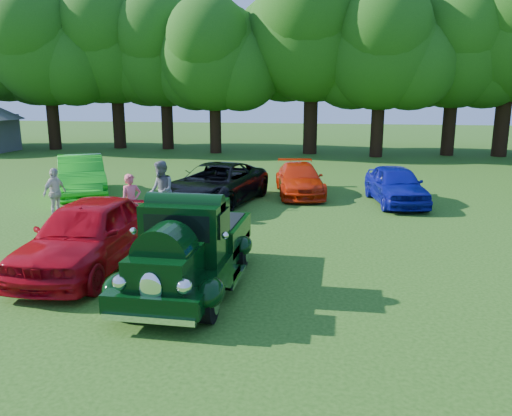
% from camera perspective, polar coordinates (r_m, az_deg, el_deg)
% --- Properties ---
extents(ground, '(120.00, 120.00, 0.00)m').
position_cam_1_polar(ground, '(11.59, -7.41, -7.57)').
color(ground, '#1F4810').
rests_on(ground, ground).
extents(hero_pickup, '(2.26, 4.85, 1.90)m').
position_cam_1_polar(hero_pickup, '(10.68, -7.56, -4.71)').
color(hero_pickup, black).
rests_on(hero_pickup, ground).
extents(red_convertible, '(2.13, 4.94, 1.66)m').
position_cam_1_polar(red_convertible, '(12.33, -18.67, -2.84)').
color(red_convertible, '#B00713').
rests_on(red_convertible, ground).
extents(back_car_lime, '(3.95, 5.07, 1.61)m').
position_cam_1_polar(back_car_lime, '(21.28, -19.34, 3.46)').
color(back_car_lime, '#1AC31A').
rests_on(back_car_lime, ground).
extents(back_car_black, '(3.46, 5.82, 1.52)m').
position_cam_1_polar(back_car_black, '(18.59, -4.60, 2.73)').
color(back_car_black, black).
rests_on(back_car_black, ground).
extents(back_car_orange, '(2.57, 4.60, 1.26)m').
position_cam_1_polar(back_car_orange, '(20.43, 4.99, 3.28)').
color(back_car_orange, red).
rests_on(back_car_orange, ground).
extents(back_car_blue, '(2.40, 4.42, 1.43)m').
position_cam_1_polar(back_car_blue, '(19.38, 15.68, 2.57)').
color(back_car_blue, '#0C108C').
rests_on(back_car_blue, ground).
extents(spectator_pink, '(0.73, 0.72, 1.69)m').
position_cam_1_polar(spectator_pink, '(15.55, -14.04, 0.70)').
color(spectator_pink, '#E85F6E').
rests_on(spectator_pink, ground).
extents(spectator_grey, '(1.13, 1.20, 1.95)m').
position_cam_1_polar(spectator_grey, '(16.37, -10.78, 1.92)').
color(spectator_grey, slate).
rests_on(spectator_grey, ground).
extents(spectator_white, '(0.59, 1.03, 1.66)m').
position_cam_1_polar(spectator_white, '(17.84, -22.00, 1.63)').
color(spectator_white, beige).
rests_on(spectator_white, ground).
extents(tree_line, '(62.08, 10.53, 12.39)m').
position_cam_1_polar(tree_line, '(35.03, 6.77, 18.15)').
color(tree_line, black).
rests_on(tree_line, ground).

